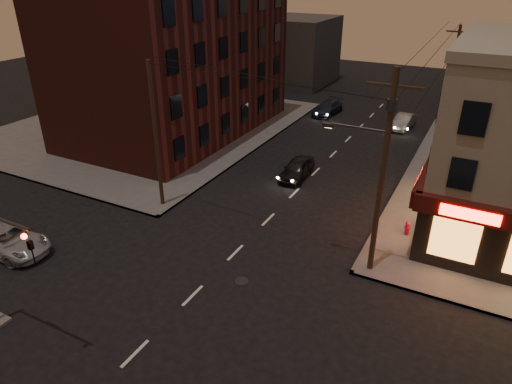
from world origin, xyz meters
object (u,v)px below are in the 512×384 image
Objects in this scene: sedan_mid at (403,122)px; sedan_far at (327,108)px; sedan_near at (297,169)px; suv_cross at (7,241)px; fire_hydrant at (407,227)px.

sedan_mid is 7.91m from sedan_far.
suv_cross is at bearing -123.61° from sedan_near.
sedan_near is at bearing -34.35° from suv_cross.
sedan_mid reaches higher than fire_hydrant.
sedan_far is at bearing 120.51° from fire_hydrant.
fire_hydrant is at bearing -60.88° from suv_cross.
sedan_far reaches higher than fire_hydrant.
suv_cross is 21.87m from fire_hydrant.
fire_hydrant is (4.15, -19.33, -0.05)m from sedan_mid.
fire_hydrant is at bearing -72.40° from sedan_mid.
sedan_near is (9.98, 15.97, 0.00)m from suv_cross.
suv_cross is 5.80× the size of fire_hydrant.
suv_cross is 1.08× the size of sedan_far.
suv_cross reaches higher than sedan_far.
sedan_far is at bearing -14.20° from suv_cross.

